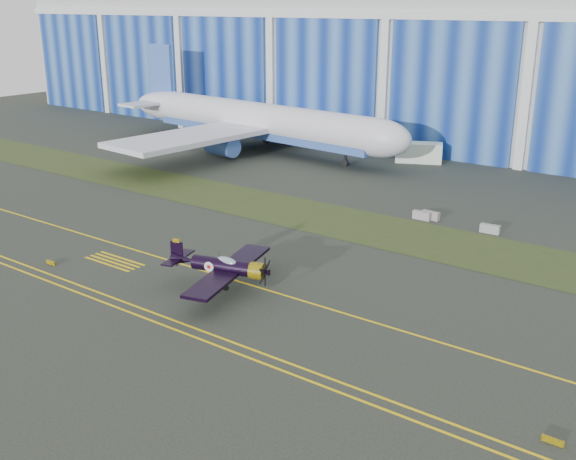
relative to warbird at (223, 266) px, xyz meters
The scene contains 16 objects.
ground 9.36m from the warbird, 51.25° to the left, with size 260.00×260.00×0.00m, color #32372F.
grass_median 21.97m from the warbird, 74.88° to the left, with size 260.00×10.00×0.02m, color #475128.
hangar 80.13m from the warbird, 85.86° to the left, with size 220.00×45.70×30.00m.
taxiway_centreline 6.44m from the warbird, 20.29° to the left, with size 200.00×0.20×0.02m, color yellow.
edge_line_near 9.58m from the warbird, 52.33° to the right, with size 80.00×0.20×0.02m, color yellow.
edge_line_far 8.83m from the warbird, 48.24° to the right, with size 80.00×0.20×0.02m, color yellow.
hold_short_ladder 12.52m from the warbird, behind, with size 6.00×2.40×0.02m, color yellow, non-canonical shape.
guard_board_left 17.13m from the warbird, 163.29° to the right, with size 1.20×0.15×0.35m, color yellow.
guard_board_right 28.20m from the warbird, 10.01° to the right, with size 1.20×0.15×0.35m, color yellow.
warbird is the anchor object (origin of this frame).
jetliner 56.03m from the warbird, 125.18° to the left, with size 65.59×57.26×21.25m.
shipping_container 52.74m from the warbird, 98.41° to the left, with size 6.67×2.67×2.89m, color silver.
cart 76.80m from the warbird, 136.99° to the left, with size 2.02×1.21×1.21m, color silver.
barrier_a 28.22m from the warbird, 78.51° to the left, with size 2.00×0.60×0.90m, color gray.
barrier_b 27.49m from the warbird, 79.82° to the left, with size 2.00×0.60×0.90m, color #9D909A.
barrier_c 29.73m from the warbird, 65.16° to the left, with size 2.00×0.60×0.90m, color #919597.
Camera 1 is at (28.53, -44.92, 22.38)m, focal length 42.00 mm.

